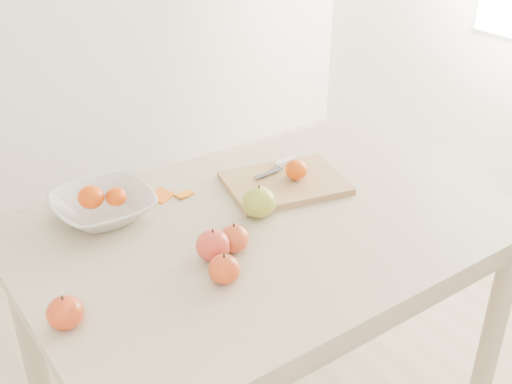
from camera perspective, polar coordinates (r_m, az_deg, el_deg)
table at (r=1.64m, az=1.01°, el=-5.85°), size 1.20×0.80×0.75m
cutting_board at (r=1.75m, az=2.59°, el=0.80°), size 0.36×0.30×0.02m
board_tangerine at (r=1.74m, az=3.60°, el=1.99°), size 0.06×0.06×0.05m
fruit_bowl at (r=1.64m, az=-13.40°, el=-1.27°), size 0.25×0.25×0.06m
bowl_tangerine_near at (r=1.63m, az=-14.47°, el=-0.44°), size 0.07×0.07×0.06m
bowl_tangerine_far at (r=1.63m, az=-12.33°, el=-0.40°), size 0.05×0.05×0.05m
orange_peel_a at (r=1.72m, az=-8.39°, el=-0.45°), size 0.07×0.07×0.01m
orange_peel_b at (r=1.72m, az=-6.42°, el=-0.26°), size 0.05×0.04×0.01m
paring_knife at (r=1.82m, az=2.41°, el=2.53°), size 0.17×0.05×0.01m
apple_green at (r=1.60m, az=0.26°, el=-0.90°), size 0.09×0.09×0.08m
apple_red_b at (r=1.45m, az=-3.82°, el=-4.75°), size 0.08×0.08×0.07m
apple_red_d at (r=1.32m, az=-16.61°, el=-10.25°), size 0.07×0.07×0.07m
apple_red_e at (r=1.48m, az=-1.95°, el=-4.13°), size 0.07×0.07×0.06m
apple_red_c at (r=1.38m, az=-2.82°, el=-6.88°), size 0.07×0.07×0.06m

